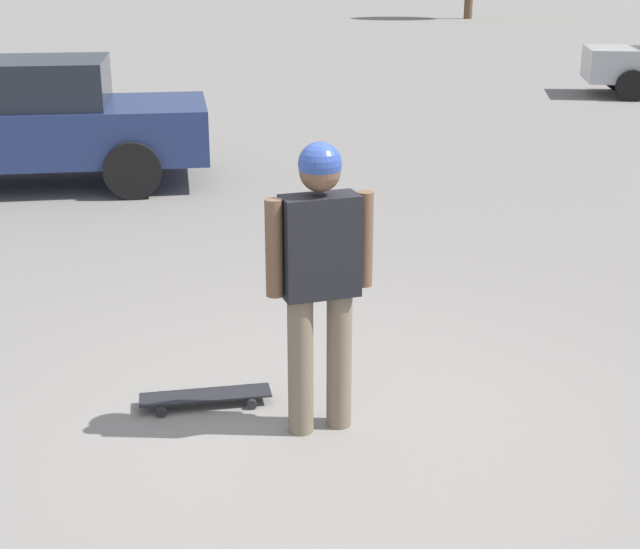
{
  "coord_description": "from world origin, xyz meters",
  "views": [
    {
      "loc": [
        -3.78,
        2.75,
        2.58
      ],
      "look_at": [
        0.0,
        0.0,
        0.96
      ],
      "focal_mm": 50.0,
      "sensor_mm": 36.0,
      "label": 1
    }
  ],
  "objects": [
    {
      "name": "car_parked_near",
      "position": [
        7.18,
        -0.6,
        0.79
      ],
      "size": [
        3.78,
        5.04,
        1.52
      ],
      "rotation": [
        0.0,
        0.0,
        1.1
      ],
      "color": "navy",
      "rests_on": "ground_plane"
    },
    {
      "name": "skateboard",
      "position": [
        0.65,
        0.41,
        0.06
      ],
      "size": [
        0.51,
        0.81,
        0.07
      ],
      "rotation": [
        0.0,
        0.0,
        1.13
      ],
      "color": "#232328",
      "rests_on": "ground_plane"
    },
    {
      "name": "ground_plane",
      "position": [
        0.0,
        0.0,
        0.0
      ],
      "size": [
        220.0,
        220.0,
        0.0
      ],
      "primitive_type": "plane",
      "color": "gray"
    },
    {
      "name": "person",
      "position": [
        0.0,
        0.0,
        1.0
      ],
      "size": [
        0.32,
        0.6,
        1.7
      ],
      "rotation": [
        0.0,
        0.0,
        -1.87
      ],
      "color": "#7A6B56",
      "rests_on": "ground_plane"
    }
  ]
}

